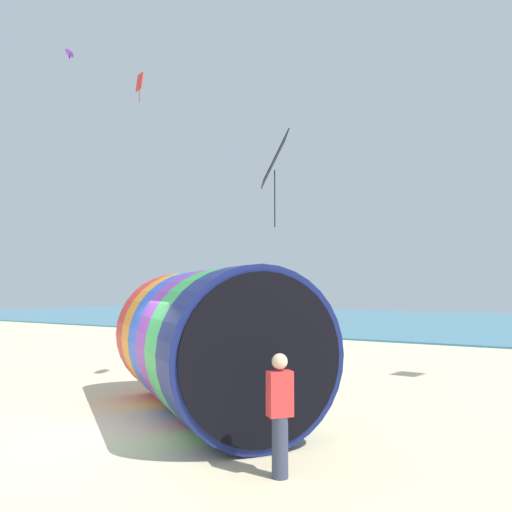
% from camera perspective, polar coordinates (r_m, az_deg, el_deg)
% --- Properties ---
extents(ground_plane, '(120.00, 120.00, 0.00)m').
position_cam_1_polar(ground_plane, '(10.20, -16.77, -19.20)').
color(ground_plane, beige).
extents(sea, '(120.00, 40.00, 0.10)m').
position_cam_1_polar(sea, '(46.78, 23.03, -6.96)').
color(sea, teal).
rests_on(sea, ground).
extents(giant_inflatable_tube, '(6.69, 5.99, 3.16)m').
position_cam_1_polar(giant_inflatable_tube, '(11.15, -5.47, -9.77)').
color(giant_inflatable_tube, red).
rests_on(giant_inflatable_tube, ground).
extents(kite_handler, '(0.40, 0.42, 1.78)m').
position_cam_1_polar(kite_handler, '(7.63, 2.74, -17.49)').
color(kite_handler, '#383D56').
rests_on(kite_handler, ground).
extents(kite_black_diamond, '(1.25, 1.35, 2.70)m').
position_cam_1_polar(kite_black_diamond, '(14.53, 2.15, 10.85)').
color(kite_black_diamond, black).
extents(kite_red_diamond, '(0.59, 0.31, 1.42)m').
position_cam_1_polar(kite_red_diamond, '(25.18, -13.17, 18.76)').
color(kite_red_diamond, red).
extents(kite_purple_parafoil, '(0.58, 0.72, 0.36)m').
position_cam_1_polar(kite_purple_parafoil, '(23.91, -20.54, 20.90)').
color(kite_purple_parafoil, purple).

